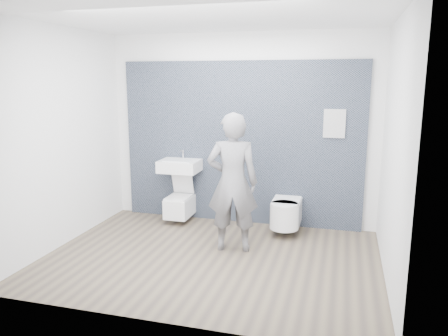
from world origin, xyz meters
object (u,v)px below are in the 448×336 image
(toilet_square, at_px, (180,205))
(visitor, at_px, (233,183))
(toilet_rounded, at_px, (286,213))
(washbasin, at_px, (180,166))

(toilet_square, height_order, visitor, visitor)
(toilet_rounded, xyz_separation_m, visitor, (-0.57, -0.76, 0.58))
(toilet_rounded, bearing_deg, washbasin, 175.78)
(toilet_rounded, distance_m, visitor, 1.11)
(washbasin, bearing_deg, toilet_rounded, -4.22)
(washbasin, distance_m, visitor, 1.36)
(toilet_square, bearing_deg, toilet_rounded, -3.30)
(washbasin, bearing_deg, toilet_square, -90.00)
(toilet_square, xyz_separation_m, visitor, (1.05, -0.85, 0.61))
(toilet_rounded, relative_size, visitor, 0.38)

